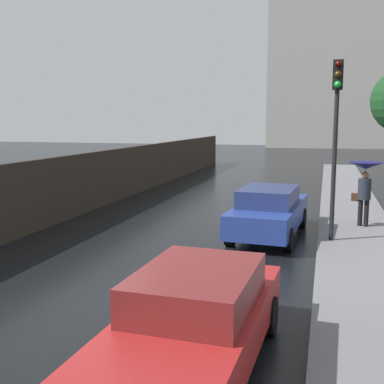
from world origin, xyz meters
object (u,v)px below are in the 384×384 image
at_px(car_red_mid_road, 194,322).
at_px(traffic_light, 336,118).
at_px(car_blue_near_kerb, 269,211).
at_px(pedestrian_with_umbrella_far, 365,177).

distance_m(car_red_mid_road, traffic_light, 8.09).
distance_m(car_blue_near_kerb, car_red_mid_road, 7.98).
bearing_deg(pedestrian_with_umbrella_far, car_red_mid_road, -89.00).
bearing_deg(car_blue_near_kerb, car_red_mid_road, -86.52).
bearing_deg(car_red_mid_road, traffic_light, 78.50).
xyz_separation_m(car_blue_near_kerb, pedestrian_with_umbrella_far, (2.68, 1.52, 0.91)).
bearing_deg(car_red_mid_road, pedestrian_with_umbrella_far, 76.04).
height_order(pedestrian_with_umbrella_far, traffic_light, traffic_light).
height_order(car_blue_near_kerb, car_red_mid_road, car_blue_near_kerb).
bearing_deg(car_blue_near_kerb, pedestrian_with_umbrella_far, 33.55).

